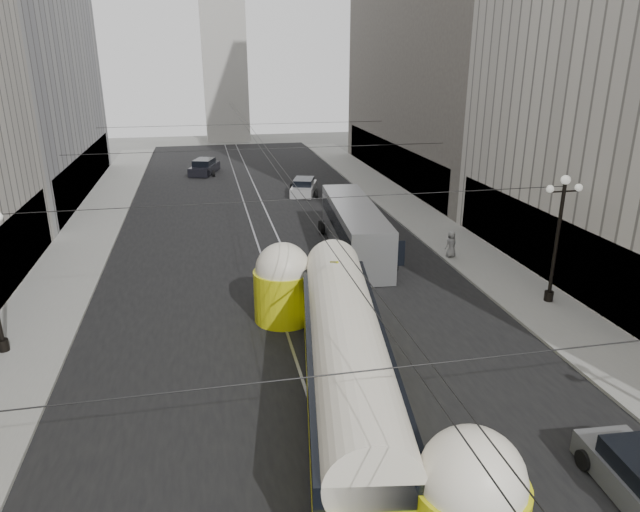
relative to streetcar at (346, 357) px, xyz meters
name	(u,v)px	position (x,y,z in m)	size (l,w,h in m)	color
road	(265,234)	(-0.50, 20.84, -1.87)	(20.00, 85.00, 0.02)	black
sidewalk_left	(92,229)	(-12.50, 24.34, -1.79)	(4.00, 72.00, 0.15)	gray
sidewalk_right	(411,211)	(11.50, 24.34, -1.79)	(4.00, 72.00, 0.15)	gray
rail_left	(255,235)	(-1.25, 20.84, -1.87)	(0.12, 85.00, 0.04)	gray
rail_right	(276,234)	(0.25, 20.84, -1.87)	(0.12, 85.00, 0.04)	gray
building_right_far	(457,2)	(19.49, 36.34, 14.44)	(12.60, 32.60, 32.60)	#514C47
distant_tower	(222,30)	(-0.50, 68.34, 13.10)	(6.00, 6.00, 31.36)	#B2AFA8
lamppost_right_mid	(558,232)	(12.10, 6.34, 1.88)	(1.86, 0.44, 6.37)	black
catenary	(266,152)	(-0.38, 19.83, 4.02)	(25.00, 72.00, 0.23)	black
streetcar	(346,357)	(0.00, 0.00, 0.00)	(5.10, 17.23, 3.82)	#CBCD11
city_bus	(354,227)	(4.58, 15.97, -0.20)	(3.47, 12.14, 3.04)	gray
sedan_white_far	(304,187)	(4.24, 32.12, -1.22)	(3.12, 4.85, 1.42)	silver
sedan_dark_far	(204,167)	(-4.29, 43.29, -1.17)	(3.40, 5.27, 1.55)	black
pedestrian_sidewalk_right	(451,244)	(10.00, 13.48, -0.91)	(0.79, 0.48, 1.62)	gray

